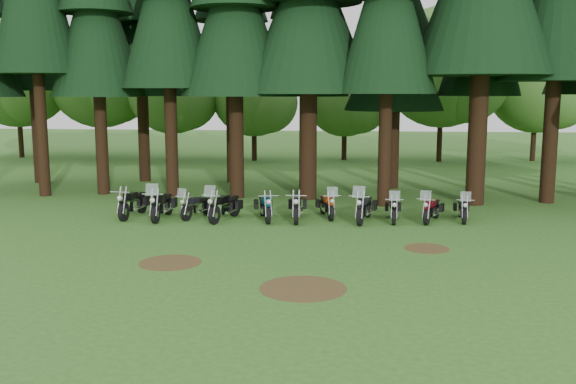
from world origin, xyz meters
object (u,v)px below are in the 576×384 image
object	(u,v)px
motorcycle_9	(432,210)
motorcycle_3	(225,207)
motorcycle_6	(327,206)
motorcycle_5	(297,207)
motorcycle_8	(393,210)
motorcycle_7	(364,208)
motorcycle_4	(265,207)
motorcycle_2	(197,207)
motorcycle_0	(133,204)
motorcycle_10	(462,210)
motorcycle_1	(162,206)

from	to	relation	value
motorcycle_9	motorcycle_3	bearing A→B (deg)	-155.88
motorcycle_6	motorcycle_9	xyz separation A→B (m)	(3.96, -0.40, -0.01)
motorcycle_6	motorcycle_5	bearing A→B (deg)	-162.57
motorcycle_3	motorcycle_8	bearing A→B (deg)	21.07
motorcycle_3	motorcycle_5	size ratio (longest dim) A/B	0.99
motorcycle_3	motorcycle_7	size ratio (longest dim) A/B	0.97
motorcycle_7	motorcycle_5	bearing A→B (deg)	-168.90
motorcycle_6	motorcycle_4	bearing A→B (deg)	-176.90
motorcycle_5	motorcycle_2	bearing A→B (deg)	175.65
motorcycle_0	motorcycle_10	xyz separation A→B (m)	(12.67, 0.63, -0.08)
motorcycle_2	motorcycle_4	size ratio (longest dim) A/B	0.88
motorcycle_4	motorcycle_6	xyz separation A→B (m)	(2.32, 0.74, -0.03)
motorcycle_5	motorcycle_7	distance (m)	2.54
motorcycle_6	motorcycle_10	size ratio (longest dim) A/B	1.06
motorcycle_5	motorcycle_0	bearing A→B (deg)	177.15
motorcycle_7	motorcycle_10	distance (m)	3.75
motorcycle_1	motorcycle_8	size ratio (longest dim) A/B	1.17
motorcycle_2	motorcycle_9	size ratio (longest dim) A/B	0.96
motorcycle_2	motorcycle_5	xyz separation A→B (m)	(3.92, -0.07, 0.06)
motorcycle_0	motorcycle_1	size ratio (longest dim) A/B	0.99
motorcycle_6	motorcycle_8	bearing A→B (deg)	-24.78
motorcycle_1	motorcycle_7	xyz separation A→B (m)	(7.71, 0.37, -0.01)
motorcycle_2	motorcycle_10	bearing A→B (deg)	23.45
motorcycle_2	motorcycle_7	size ratio (longest dim) A/B	0.82
motorcycle_10	motorcycle_5	bearing A→B (deg)	-171.23
motorcycle_8	motorcycle_9	world-z (taller)	motorcycle_9
motorcycle_2	motorcycle_0	bearing A→B (deg)	-156.59
motorcycle_3	motorcycle_8	xyz separation A→B (m)	(6.38, 0.53, -0.06)
motorcycle_2	motorcycle_3	world-z (taller)	motorcycle_3
motorcycle_8	motorcycle_10	size ratio (longest dim) A/B	1.04
motorcycle_6	motorcycle_9	bearing A→B (deg)	-20.27
motorcycle_0	motorcycle_8	xyz separation A→B (m)	(10.07, 0.28, -0.06)
motorcycle_4	motorcycle_0	bearing A→B (deg)	164.56
motorcycle_1	motorcycle_10	world-z (taller)	motorcycle_1
motorcycle_0	motorcycle_5	size ratio (longest dim) A/B	1.03
motorcycle_0	motorcycle_9	world-z (taller)	motorcycle_9
motorcycle_4	motorcycle_5	xyz separation A→B (m)	(1.22, 0.05, 0.01)
motorcycle_0	motorcycle_7	bearing A→B (deg)	4.63
motorcycle_7	motorcycle_9	size ratio (longest dim) A/B	1.17
motorcycle_7	motorcycle_3	bearing A→B (deg)	-165.81
motorcycle_0	motorcycle_1	distance (m)	1.29
motorcycle_4	motorcycle_7	bearing A→B (deg)	-14.46
motorcycle_8	motorcycle_10	xyz separation A→B (m)	(2.60, 0.35, -0.02)
motorcycle_5	motorcycle_8	xyz separation A→B (m)	(3.64, 0.23, -0.05)
motorcycle_0	motorcycle_7	world-z (taller)	motorcycle_7
motorcycle_5	motorcycle_6	xyz separation A→B (m)	(1.10, 0.69, -0.04)
motorcycle_1	motorcycle_2	xyz separation A→B (m)	(1.26, 0.42, -0.09)
motorcycle_4	motorcycle_9	world-z (taller)	motorcycle_9
motorcycle_5	motorcycle_7	xyz separation A→B (m)	(2.54, 0.02, 0.02)
motorcycle_4	motorcycle_9	xyz separation A→B (m)	(6.28, 0.34, -0.03)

